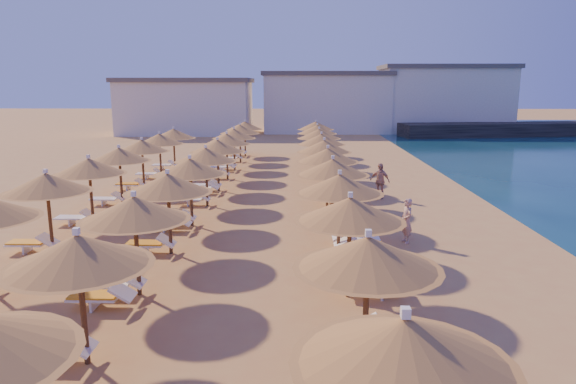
{
  "coord_description": "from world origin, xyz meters",
  "views": [
    {
      "loc": [
        0.57,
        -17.15,
        5.73
      ],
      "look_at": [
        0.12,
        4.0,
        1.3
      ],
      "focal_mm": 32.0,
      "sensor_mm": 36.0,
      "label": 1
    }
  ],
  "objects_px": {
    "jetty": "(528,129)",
    "parasol_row_east": "(330,162)",
    "beachgoer_a": "(406,221)",
    "parasol_row_west": "(199,161)",
    "beachgoer_c": "(380,181)"
  },
  "relations": [
    {
      "from": "parasol_row_east",
      "to": "beachgoer_a",
      "type": "relative_size",
      "value": 25.52
    },
    {
      "from": "parasol_row_east",
      "to": "beachgoer_c",
      "type": "xyz_separation_m",
      "value": [
        2.78,
        3.61,
        -1.51
      ]
    },
    {
      "from": "parasol_row_west",
      "to": "beachgoer_a",
      "type": "bearing_deg",
      "value": -25.34
    },
    {
      "from": "parasol_row_east",
      "to": "beachgoer_a",
      "type": "distance_m",
      "value": 5.01
    },
    {
      "from": "parasol_row_west",
      "to": "jetty",
      "type": "bearing_deg",
      "value": 50.47
    },
    {
      "from": "jetty",
      "to": "beachgoer_a",
      "type": "bearing_deg",
      "value": -127.67
    },
    {
      "from": "jetty",
      "to": "parasol_row_east",
      "type": "height_order",
      "value": "parasol_row_east"
    },
    {
      "from": "parasol_row_west",
      "to": "beachgoer_c",
      "type": "relative_size",
      "value": 23.18
    },
    {
      "from": "jetty",
      "to": "parasol_row_east",
      "type": "distance_m",
      "value": 44.89
    },
    {
      "from": "parasol_row_east",
      "to": "jetty",
      "type": "bearing_deg",
      "value": 56.18
    },
    {
      "from": "jetty",
      "to": "parasol_row_east",
      "type": "bearing_deg",
      "value": -133.01
    },
    {
      "from": "parasol_row_east",
      "to": "beachgoer_c",
      "type": "bearing_deg",
      "value": 52.41
    },
    {
      "from": "jetty",
      "to": "parasol_row_west",
      "type": "xyz_separation_m",
      "value": [
        -30.76,
        -37.27,
        1.68
      ]
    },
    {
      "from": "parasol_row_east",
      "to": "parasol_row_west",
      "type": "xyz_separation_m",
      "value": [
        -5.79,
        0.0,
        0.0
      ]
    },
    {
      "from": "jetty",
      "to": "beachgoer_a",
      "type": "relative_size",
      "value": 18.01
    }
  ]
}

